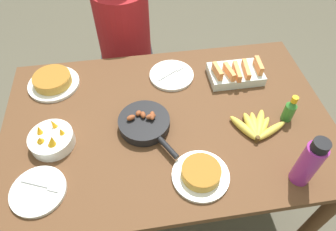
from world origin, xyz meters
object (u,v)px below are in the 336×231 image
Objects in this scene: empty_plate_far_left at (38,191)px; person_figure at (128,60)px; banana_bunch at (257,127)px; frittata_plate_center at (201,174)px; fruit_bowl_mango at (52,139)px; water_bottle at (309,163)px; melon_tray at (236,73)px; empty_plate_near_front at (172,75)px; frittata_plate_side at (53,81)px; hot_sauce_bottle at (290,110)px; skillet at (145,123)px.

person_figure reaches higher than empty_plate_far_left.
banana_bunch is 1.09m from person_figure.
fruit_bowl_mango reaches higher than frittata_plate_center.
person_figure is at bearing 66.65° from fruit_bowl_mango.
person_figure is (0.36, 0.83, -0.28)m from fruit_bowl_mango.
person_figure is at bearing 119.43° from water_bottle.
melon_tray is (0.01, 0.35, 0.02)m from banana_bunch.
frittata_plate_center is (-0.31, -0.20, 0.01)m from banana_bunch.
frittata_plate_center is 0.62m from empty_plate_near_front.
melon_tray is 0.97m from fruit_bowl_mango.
banana_bunch is at bearing -25.12° from frittata_plate_side.
empty_plate_near_front is 0.62m from hot_sauce_bottle.
hot_sauce_bottle is 0.12× the size of person_figure.
frittata_plate_side is 0.61m from empty_plate_far_left.
empty_plate_near_front and empty_plate_far_left have the same top height.
person_figure is (-0.25, 1.09, -0.27)m from frittata_plate_center.
banana_bunch is at bearing -3.85° from fruit_bowl_mango.
banana_bunch is 0.79× the size of skillet.
melon_tray is 0.57m from skillet.
fruit_bowl_mango is (0.03, -0.38, 0.01)m from frittata_plate_side.
skillet is 1.74× the size of fruit_bowl_mango.
water_bottle reaches higher than empty_plate_far_left.
empty_plate_far_left is (-0.96, -0.52, -0.03)m from melon_tray.
melon_tray is 0.63m from water_bottle.
person_figure is at bearing 48.91° from frittata_plate_side.
water_bottle is at bearing -60.57° from person_figure.
frittata_plate_side is 1.04× the size of water_bottle.
person_figure is at bearing 136.45° from melon_tray.
water_bottle is (0.40, -0.07, 0.10)m from frittata_plate_center.
water_bottle is (1.05, -0.10, 0.11)m from empty_plate_far_left.
empty_plate_near_front is (-0.33, 0.06, -0.03)m from melon_tray.
fruit_bowl_mango is 1.06m from water_bottle.
hot_sauce_bottle is 1.16m from person_figure.
melon_tray is 0.35m from hot_sauce_bottle.
frittata_plate_center is at bearing 5.49° from skillet.
fruit_bowl_mango reaches higher than empty_plate_far_left.
water_bottle is 1.37m from person_figure.
frittata_plate_side is (-0.64, 0.64, 0.00)m from frittata_plate_center.
fruit_bowl_mango is (-0.59, -0.36, 0.03)m from empty_plate_near_front.
frittata_plate_center is at bearing -76.87° from person_figure.
hot_sauce_bottle reaches higher than skillet.
hot_sauce_bottle is at bearing -19.79° from frittata_plate_side.
person_figure reaches higher than frittata_plate_side.
empty_plate_near_front is (0.18, 0.32, -0.02)m from skillet.
frittata_plate_side is at bearing 160.21° from hot_sauce_bottle.
empty_plate_near_front is (-0.33, 0.42, -0.01)m from banana_bunch.
melon_tray is at bearing 17.46° from fruit_bowl_mango.
person_figure reaches higher than fruit_bowl_mango.
melon_tray is 1.10× the size of water_bottle.
person_figure is at bearing 116.15° from empty_plate_near_front.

